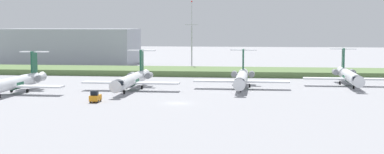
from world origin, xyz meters
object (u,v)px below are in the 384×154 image
at_px(regional_jet_second, 16,82).
at_px(baggage_tug, 95,97).
at_px(antenna_mast, 192,41).
at_px(regional_jet_third, 132,79).
at_px(regional_jet_fourth, 242,78).
at_px(regional_jet_fifth, 349,75).

relative_size(regional_jet_second, baggage_tug, 9.69).
distance_m(regional_jet_second, antenna_mast, 78.00).
height_order(regional_jet_third, regional_jet_fourth, same).
height_order(regional_jet_fourth, antenna_mast, antenna_mast).
height_order(regional_jet_second, regional_jet_fourth, same).
height_order(regional_jet_fifth, baggage_tug, regional_jet_fifth).
relative_size(regional_jet_third, regional_jet_fifth, 1.00).
xyz_separation_m(regional_jet_fifth, baggage_tug, (-54.59, -37.65, -1.53)).
xyz_separation_m(regional_jet_fourth, antenna_mast, (-19.02, 54.53, 7.17)).
bearing_deg(regional_jet_fourth, regional_jet_third, -165.12).
bearing_deg(baggage_tug, regional_jet_third, 83.25).
height_order(regional_jet_second, antenna_mast, antenna_mast).
bearing_deg(regional_jet_fourth, regional_jet_second, -161.26).
relative_size(regional_jet_third, baggage_tug, 9.69).
bearing_deg(antenna_mast, regional_jet_fourth, -70.77).
height_order(regional_jet_third, baggage_tug, regional_jet_third).
bearing_deg(regional_jet_fourth, regional_jet_fifth, 19.68).
bearing_deg(baggage_tug, antenna_mast, 83.83).
bearing_deg(regional_jet_second, antenna_mast, 66.78).
xyz_separation_m(regional_jet_second, baggage_tug, (21.69, -11.28, -1.53)).
bearing_deg(regional_jet_fifth, regional_jet_second, -160.93).
xyz_separation_m(regional_jet_second, regional_jet_fifth, (76.28, 26.37, 0.00)).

